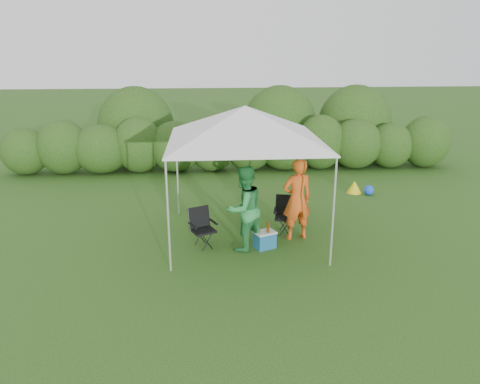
{
  "coord_description": "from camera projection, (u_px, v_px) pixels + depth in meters",
  "views": [
    {
      "loc": [
        -0.79,
        -8.87,
        4.04
      ],
      "look_at": [
        -0.11,
        0.4,
        1.05
      ],
      "focal_mm": 35.0,
      "sensor_mm": 36.0,
      "label": 1
    }
  ],
  "objects": [
    {
      "name": "canopy",
      "position": [
        245.0,
        124.0,
        9.44
      ],
      "size": [
        3.1,
        3.1,
        2.83
      ],
      "color": "silver",
      "rests_on": "ground"
    },
    {
      "name": "lawn_toy",
      "position": [
        358.0,
        188.0,
        13.04
      ],
      "size": [
        0.69,
        0.57,
        0.34
      ],
      "color": "yellow",
      "rests_on": "ground"
    },
    {
      "name": "man",
      "position": [
        297.0,
        199.0,
        9.84
      ],
      "size": [
        0.72,
        0.55,
        1.76
      ],
      "primitive_type": "imported",
      "rotation": [
        0.0,
        0.0,
        3.35
      ],
      "color": "#E8571A",
      "rests_on": "ground"
    },
    {
      "name": "chair_right",
      "position": [
        286.0,
        212.0,
        10.31
      ],
      "size": [
        0.58,
        0.54,
        0.82
      ],
      "rotation": [
        0.0,
        0.0,
        -0.21
      ],
      "color": "black",
      "rests_on": "ground"
    },
    {
      "name": "woman",
      "position": [
        244.0,
        209.0,
        9.33
      ],
      "size": [
        1.07,
        1.03,
        1.74
      ],
      "primitive_type": "imported",
      "rotation": [
        0.0,
        0.0,
        3.77
      ],
      "color": "#2E8F46",
      "rests_on": "ground"
    },
    {
      "name": "bottle",
      "position": [
        268.0,
        227.0,
        9.45
      ],
      "size": [
        0.07,
        0.07,
        0.24
      ],
      "primitive_type": "cylinder",
      "color": "#592D0C",
      "rests_on": "cooler"
    },
    {
      "name": "hedge",
      "position": [
        232.0,
        146.0,
        15.16
      ],
      "size": [
        14.6,
        1.53,
        1.8
      ],
      "color": "#2C5019",
      "rests_on": "ground"
    },
    {
      "name": "cooler",
      "position": [
        265.0,
        240.0,
        9.58
      ],
      "size": [
        0.51,
        0.45,
        0.35
      ],
      "rotation": [
        0.0,
        0.0,
        0.42
      ],
      "color": "#1E5E8C",
      "rests_on": "ground"
    },
    {
      "name": "ground",
      "position": [
        247.0,
        246.0,
        9.72
      ],
      "size": [
        70.0,
        70.0,
        0.0
      ],
      "primitive_type": "plane",
      "color": "#325B1C"
    },
    {
      "name": "chair_left",
      "position": [
        202.0,
        225.0,
        9.6
      ],
      "size": [
        0.62,
        0.6,
        0.81
      ],
      "rotation": [
        0.0,
        0.0,
        0.42
      ],
      "color": "black",
      "rests_on": "ground"
    }
  ]
}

